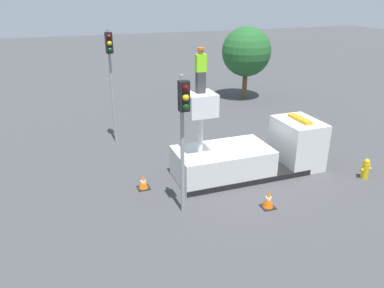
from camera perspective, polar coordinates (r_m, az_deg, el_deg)
ground_plane at (r=16.94m, az=7.26°, el=-4.53°), size 120.00×120.00×0.00m
bucket_truck at (r=16.77m, az=8.83°, el=-1.60°), size 6.70×2.36×3.88m
worker at (r=14.61m, az=1.33°, el=11.12°), size 0.40×0.26×1.75m
traffic_light_pole at (r=12.46m, az=-1.31°, el=3.66°), size 0.34×0.57×5.10m
traffic_light_across at (r=19.47m, az=-12.30°, el=11.65°), size 0.34×0.57×5.91m
fire_hydrant at (r=17.91m, az=24.94°, el=-3.45°), size 0.54×0.30×0.91m
traffic_cone_rear at (r=15.64m, az=-7.44°, el=-5.83°), size 0.50×0.50×0.58m
traffic_cone_curbside at (r=14.48m, az=11.56°, el=-8.25°), size 0.50×0.50×0.73m
tree_left_bg at (r=28.31m, az=8.29°, el=13.74°), size 3.58×3.58×5.29m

